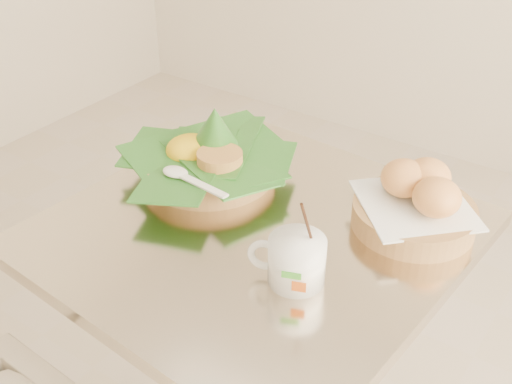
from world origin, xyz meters
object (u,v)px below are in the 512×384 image
Objects in this scene: bread_basket at (417,203)px; coffee_mug at (295,259)px; cafe_table at (256,315)px; rice_basket at (208,155)px.

coffee_mug is at bearing -110.83° from bread_basket.
rice_basket is (-0.19, 0.10, 0.27)m from cafe_table.
cafe_table is 2.19× the size of rice_basket.
bread_basket is at bearing 36.55° from cafe_table.
rice_basket reaches higher than cafe_table.
cafe_table is at bearing -143.45° from bread_basket.
bread_basket is (0.24, 0.17, 0.27)m from cafe_table.
cafe_table is 0.40m from bread_basket.
coffee_mug is (-0.10, -0.26, -0.00)m from bread_basket.
coffee_mug reaches higher than bread_basket.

